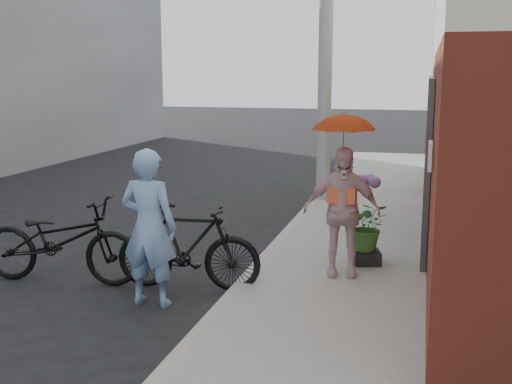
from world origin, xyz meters
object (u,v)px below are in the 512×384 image
at_px(planter, 367,257).
at_px(bike_right, 188,247).
at_px(officer, 149,228).
at_px(bike_left, 61,240).
at_px(kimono_woman, 342,212).
at_px(utility_pole, 326,31).

bearing_deg(planter, bike_right, -148.73).
relative_size(officer, bike_right, 1.01).
xyz_separation_m(bike_left, bike_right, (1.69, 0.17, -0.01)).
bearing_deg(bike_left, kimono_woman, -80.53).
xyz_separation_m(bike_right, planter, (2.11, 1.28, -0.34)).
bearing_deg(bike_left, utility_pole, -28.06).
xyz_separation_m(bike_left, planter, (3.80, 1.46, -0.35)).
xyz_separation_m(utility_pole, kimono_woman, (1.01, -4.93, -2.54)).
bearing_deg(officer, bike_left, -15.57).
bearing_deg(kimono_woman, bike_left, -173.83).
height_order(bike_left, planter, bike_left).
distance_m(bike_right, kimono_woman, 2.00).
xyz_separation_m(kimono_woman, planter, (0.29, 0.56, -0.74)).
bearing_deg(planter, bike_left, -159.04).
bearing_deg(planter, utility_pole, 106.59).
distance_m(bike_left, kimono_woman, 3.65).
xyz_separation_m(utility_pole, bike_left, (-2.50, -5.82, -2.93)).
xyz_separation_m(utility_pole, planter, (1.30, -4.36, -3.29)).
height_order(utility_pole, officer, utility_pole).
height_order(bike_left, bike_right, bike_left).
bearing_deg(bike_right, bike_left, 90.81).
bearing_deg(kimono_woman, officer, -155.38).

